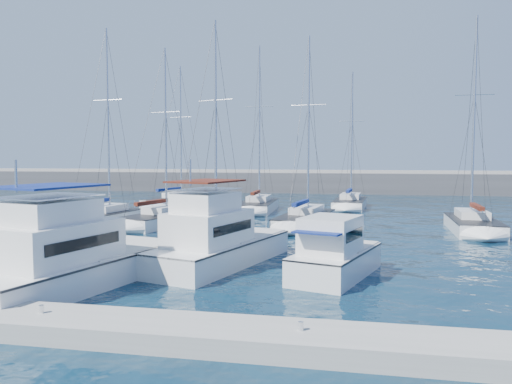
% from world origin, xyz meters
% --- Properties ---
extents(ground, '(220.00, 220.00, 0.00)m').
position_xyz_m(ground, '(0.00, 0.00, 0.00)').
color(ground, black).
rests_on(ground, ground).
extents(breakwater, '(160.00, 6.00, 4.45)m').
position_xyz_m(breakwater, '(0.00, 52.00, 1.05)').
color(breakwater, '#424244').
rests_on(breakwater, ground).
extents(dock, '(40.00, 2.20, 0.60)m').
position_xyz_m(dock, '(0.00, -11.00, 0.30)').
color(dock, gray).
rests_on(dock, ground).
extents(dock_cleat_centre, '(0.16, 0.16, 0.25)m').
position_xyz_m(dock_cleat_centre, '(0.00, -11.00, 0.72)').
color(dock_cleat_centre, silver).
rests_on(dock_cleat_centre, dock).
extents(dock_cleat_near_stbd, '(0.16, 0.16, 0.25)m').
position_xyz_m(dock_cleat_near_stbd, '(8.00, -11.00, 0.72)').
color(dock_cleat_near_stbd, silver).
rests_on(dock_cleat_near_stbd, dock).
extents(motor_yacht_port_inner, '(6.33, 11.03, 4.69)m').
position_xyz_m(motor_yacht_port_inner, '(-2.18, -5.92, 1.13)').
color(motor_yacht_port_inner, silver).
rests_on(motor_yacht_port_inner, ground).
extents(motor_yacht_stbd_inner, '(5.75, 9.92, 4.69)m').
position_xyz_m(motor_yacht_stbd_inner, '(2.74, -0.84, 1.13)').
color(motor_yacht_stbd_inner, silver).
rests_on(motor_yacht_stbd_inner, ground).
extents(motor_yacht_stbd_outer, '(4.24, 6.49, 3.20)m').
position_xyz_m(motor_yacht_stbd_outer, '(8.57, -2.15, 0.94)').
color(motor_yacht_stbd_outer, silver).
rests_on(motor_yacht_stbd_outer, ground).
extents(sailboat_mid_a, '(4.01, 7.71, 16.07)m').
position_xyz_m(sailboat_mid_a, '(-10.39, 12.51, 0.55)').
color(sailboat_mid_a, silver).
rests_on(sailboat_mid_a, ground).
extents(sailboat_mid_b, '(4.83, 8.47, 14.29)m').
position_xyz_m(sailboat_mid_b, '(-5.50, 12.38, 0.52)').
color(sailboat_mid_b, silver).
rests_on(sailboat_mid_b, ground).
extents(sailboat_mid_c, '(4.77, 7.09, 14.54)m').
position_xyz_m(sailboat_mid_c, '(0.29, 6.55, 0.54)').
color(sailboat_mid_c, silver).
rests_on(sailboat_mid_c, ground).
extents(sailboat_mid_d, '(4.35, 9.41, 15.21)m').
position_xyz_m(sailboat_mid_d, '(5.69, 14.38, 0.52)').
color(sailboat_mid_d, silver).
rests_on(sailboat_mid_d, ground).
extents(sailboat_mid_e, '(3.44, 8.31, 15.93)m').
position_xyz_m(sailboat_mid_e, '(17.89, 13.73, 0.54)').
color(sailboat_mid_e, silver).
rests_on(sailboat_mid_e, ground).
extents(sailboat_back_a, '(5.25, 9.63, 15.75)m').
position_xyz_m(sailboat_back_a, '(-9.81, 27.75, 0.52)').
color(sailboat_back_a, silver).
rests_on(sailboat_back_a, ground).
extents(sailboat_back_b, '(3.42, 8.71, 16.85)m').
position_xyz_m(sailboat_back_b, '(-0.02, 24.37, 0.54)').
color(sailboat_back_b, silver).
rests_on(sailboat_back_b, ground).
extents(sailboat_back_c, '(3.71, 8.54, 14.74)m').
position_xyz_m(sailboat_back_c, '(9.03, 29.07, 0.52)').
color(sailboat_back_c, silver).
rests_on(sailboat_back_c, ground).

